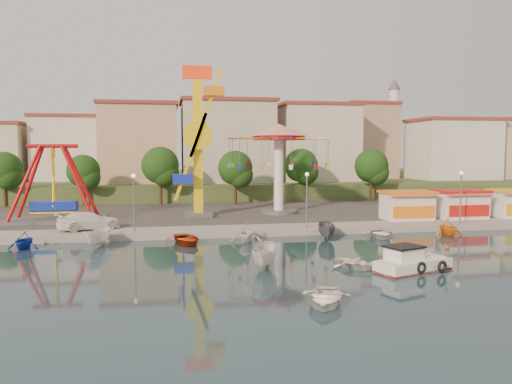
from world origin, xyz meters
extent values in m
plane|color=#132936|center=(0.00, 0.00, 0.00)|extent=(200.00, 200.00, 0.00)
cube|color=#9E998E|center=(0.00, 62.00, 0.30)|extent=(200.00, 100.00, 0.60)
cube|color=#4C4944|center=(0.00, 30.00, 0.60)|extent=(90.00, 28.00, 0.01)
cube|color=#384C26|center=(0.00, 67.00, 1.50)|extent=(200.00, 60.00, 3.00)
cube|color=#59595E|center=(-16.60, 21.50, 0.75)|extent=(10.00, 5.00, 0.30)
cube|color=#1529B8|center=(-16.60, 21.50, 2.20)|extent=(4.50, 1.40, 1.00)
cylinder|color=#B40E10|center=(-16.60, 21.50, 8.40)|extent=(5.00, 0.40, 0.40)
cube|color=#59595E|center=(-1.70, 22.69, 0.85)|extent=(3.00, 3.00, 0.50)
cube|color=yellow|center=(-1.70, 22.69, 8.10)|extent=(1.00, 1.00, 15.00)
cube|color=red|center=(-1.70, 22.69, 16.40)|extent=(3.20, 0.50, 1.40)
cylinder|color=yellow|center=(-1.70, 21.89, 9.60)|extent=(3.20, 0.50, 3.20)
cube|color=yellow|center=(-0.85, 21.69, 11.95)|extent=(3.73, 0.35, 9.52)
cube|color=orange|center=(0.00, 21.69, 14.30)|extent=(2.20, 1.20, 1.00)
cylinder|color=#59595E|center=(7.71, 24.00, 0.80)|extent=(4.40, 4.40, 0.40)
cylinder|color=white|center=(7.71, 24.00, 5.10)|extent=(1.10, 1.10, 9.00)
cylinder|color=#B40E10|center=(7.71, 24.00, 9.40)|extent=(6.00, 6.00, 0.50)
cone|color=red|center=(7.71, 24.00, 10.30)|extent=(6.40, 6.40, 1.40)
cube|color=white|center=(19.99, 16.50, 2.00)|extent=(5.00, 3.00, 2.80)
cube|color=orange|center=(19.99, 16.50, 3.55)|extent=(5.40, 3.40, 0.25)
cube|color=red|center=(19.99, 14.80, 3.20)|extent=(5.00, 0.77, 0.43)
cube|color=white|center=(26.29, 16.50, 2.00)|extent=(5.00, 3.00, 2.80)
cube|color=red|center=(26.29, 16.50, 3.55)|extent=(5.40, 3.40, 0.25)
cube|color=red|center=(26.29, 14.80, 3.20)|extent=(5.00, 0.77, 0.43)
cylinder|color=#59595E|center=(-8.00, 13.00, 3.10)|extent=(0.14, 0.14, 5.00)
cylinder|color=#59595E|center=(8.00, 13.00, 3.10)|extent=(0.14, 0.14, 5.00)
cylinder|color=#59595E|center=(24.00, 13.00, 3.10)|extent=(0.14, 0.14, 5.00)
cylinder|color=#382314|center=(-26.00, 36.98, 2.40)|extent=(0.44, 0.44, 3.60)
sphere|color=black|center=(-26.00, 36.98, 5.49)|extent=(4.60, 4.60, 4.60)
cylinder|color=#382314|center=(-16.00, 36.24, 2.30)|extent=(0.44, 0.44, 3.40)
sphere|color=black|center=(-16.00, 36.24, 5.22)|extent=(4.35, 4.35, 4.35)
cylinder|color=#382314|center=(-6.00, 35.81, 2.56)|extent=(0.44, 0.44, 3.92)
sphere|color=black|center=(-6.00, 35.81, 5.94)|extent=(5.02, 5.02, 5.02)
cylinder|color=#382314|center=(4.00, 34.36, 2.43)|extent=(0.44, 0.44, 3.66)
sphere|color=black|center=(4.00, 34.36, 5.58)|extent=(4.68, 4.68, 4.68)
cylinder|color=#382314|center=(14.00, 37.35, 2.50)|extent=(0.44, 0.44, 3.80)
sphere|color=black|center=(14.00, 37.35, 5.77)|extent=(4.86, 4.86, 4.86)
cylinder|color=#382314|center=(24.00, 35.54, 2.49)|extent=(0.44, 0.44, 3.77)
sphere|color=black|center=(24.00, 35.54, 5.73)|extent=(4.83, 4.83, 4.83)
cube|color=silver|center=(-21.33, 51.38, 7.32)|extent=(12.33, 9.01, 8.63)
cube|color=tan|center=(-8.19, 51.96, 8.62)|extent=(11.95, 9.28, 11.23)
cube|color=beige|center=(5.60, 48.80, 7.60)|extent=(12.59, 10.50, 9.20)
cube|color=beige|center=(19.07, 52.20, 7.62)|extent=(10.75, 9.23, 9.24)
cube|color=tan|center=(32.37, 50.33, 8.61)|extent=(12.77, 10.96, 11.21)
cube|color=silver|center=(44.15, 48.77, 9.18)|extent=(8.23, 8.98, 12.36)
cube|color=beige|center=(56.03, 53.70, 7.38)|extent=(11.59, 10.93, 8.76)
cylinder|color=silver|center=(36.00, 54.00, 11.00)|extent=(1.80, 1.80, 16.00)
cylinder|color=#59595E|center=(36.00, 54.00, 16.00)|extent=(2.80, 2.80, 0.30)
cone|color=#59595E|center=(36.00, 54.00, 20.00)|extent=(2.20, 2.20, 2.00)
cube|color=white|center=(10.92, -2.48, 0.32)|extent=(5.68, 3.73, 0.96)
cube|color=#B40E10|center=(10.92, -2.48, 0.08)|extent=(5.68, 3.73, 0.17)
cube|color=white|center=(10.28, -2.38, 1.11)|extent=(2.54, 2.23, 0.96)
cube|color=black|center=(10.28, -2.38, 1.64)|extent=(2.81, 2.50, 0.13)
torus|color=black|center=(10.92, -3.55, 0.48)|extent=(0.83, 0.48, 0.81)
torus|color=black|center=(12.40, -3.49, 0.48)|extent=(0.83, 0.48, 0.81)
imported|color=white|center=(7.56, -1.04, 0.34)|extent=(3.98, 4.05, 0.69)
imported|color=white|center=(2.97, -8.30, 0.39)|extent=(3.95, 4.54, 0.79)
imported|color=silver|center=(1.44, -0.03, 0.83)|extent=(2.91, 4.58, 1.66)
imported|color=white|center=(-12.28, 15.40, 1.43)|extent=(6.16, 4.42, 1.66)
imported|color=#122EA1|center=(-16.51, 9.80, 0.73)|extent=(2.77, 3.09, 1.46)
imported|color=white|center=(-10.75, 9.80, 0.80)|extent=(2.45, 4.38, 1.60)
imported|color=#B1370E|center=(-3.52, 9.80, 0.43)|extent=(3.91, 4.77, 0.86)
imported|color=silver|center=(1.72, 9.80, 0.85)|extent=(3.59, 3.89, 1.70)
imported|color=#5A595E|center=(8.99, 9.80, 0.77)|extent=(2.41, 4.25, 1.55)
imported|color=white|center=(14.10, 9.80, 0.42)|extent=(3.57, 4.51, 0.84)
imported|color=orange|center=(20.78, 9.80, 0.81)|extent=(2.71, 3.12, 1.61)
camera|label=1|loc=(-4.90, -32.57, 7.98)|focal=35.00mm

